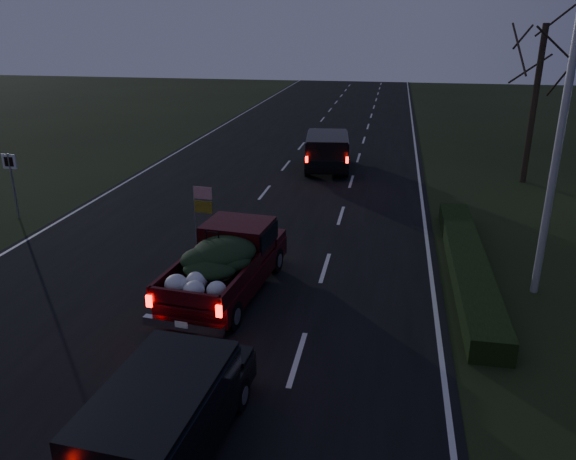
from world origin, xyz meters
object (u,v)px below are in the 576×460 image
(light_pole, at_px, (568,90))
(lead_suv, at_px, (327,148))
(rear_suv, at_px, (163,412))
(pickup_truck, at_px, (227,259))

(light_pole, xyz_separation_m, lead_suv, (-7.32, 12.69, -4.40))
(lead_suv, distance_m, rear_suv, 20.54)
(light_pole, relative_size, lead_suv, 1.76)
(lead_suv, bearing_deg, pickup_truck, -100.53)
(rear_suv, bearing_deg, pickup_truck, 100.52)
(light_pole, relative_size, pickup_truck, 1.75)
(pickup_truck, height_order, lead_suv, pickup_truck)
(pickup_truck, bearing_deg, rear_suv, -77.83)
(pickup_truck, relative_size, lead_suv, 1.01)
(lead_suv, bearing_deg, rear_suv, -97.25)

